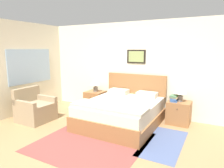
{
  "coord_description": "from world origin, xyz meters",
  "views": [
    {
      "loc": [
        2.19,
        -2.66,
        1.85
      ],
      "look_at": [
        -0.02,
        1.45,
        1.03
      ],
      "focal_mm": 32.0,
      "sensor_mm": 36.0,
      "label": 1
    }
  ],
  "objects_px": {
    "table_lamp_near_window": "(95,82)",
    "table_lamp_by_door": "(180,90)",
    "nightstand_near_window": "(95,100)",
    "nightstand_by_door": "(179,113)",
    "bed": "(121,112)",
    "armchair": "(35,109)"
  },
  "relations": [
    {
      "from": "armchair",
      "to": "nightstand_by_door",
      "type": "relative_size",
      "value": 1.5
    },
    {
      "from": "table_lamp_near_window",
      "to": "table_lamp_by_door",
      "type": "relative_size",
      "value": 1.0
    },
    {
      "from": "armchair",
      "to": "nightstand_by_door",
      "type": "height_order",
      "value": "armchair"
    },
    {
      "from": "table_lamp_near_window",
      "to": "table_lamp_by_door",
      "type": "height_order",
      "value": "same"
    },
    {
      "from": "bed",
      "to": "table_lamp_near_window",
      "type": "xyz_separation_m",
      "value": [
        -1.23,
        0.74,
        0.53
      ]
    },
    {
      "from": "armchair",
      "to": "table_lamp_near_window",
      "type": "distance_m",
      "value": 1.87
    },
    {
      "from": "nightstand_near_window",
      "to": "table_lamp_by_door",
      "type": "xyz_separation_m",
      "value": [
        2.49,
        0.01,
        0.57
      ]
    },
    {
      "from": "armchair",
      "to": "nightstand_by_door",
      "type": "bearing_deg",
      "value": 115.69
    },
    {
      "from": "nightstand_near_window",
      "to": "table_lamp_by_door",
      "type": "relative_size",
      "value": 1.37
    },
    {
      "from": "bed",
      "to": "table_lamp_near_window",
      "type": "bearing_deg",
      "value": 148.83
    },
    {
      "from": "nightstand_near_window",
      "to": "table_lamp_by_door",
      "type": "distance_m",
      "value": 2.55
    },
    {
      "from": "bed",
      "to": "nightstand_by_door",
      "type": "bearing_deg",
      "value": 30.51
    },
    {
      "from": "nightstand_by_door",
      "to": "table_lamp_by_door",
      "type": "height_order",
      "value": "table_lamp_by_door"
    },
    {
      "from": "nightstand_by_door",
      "to": "table_lamp_near_window",
      "type": "height_order",
      "value": "table_lamp_near_window"
    },
    {
      "from": "nightstand_by_door",
      "to": "table_lamp_by_door",
      "type": "relative_size",
      "value": 1.37
    },
    {
      "from": "armchair",
      "to": "table_lamp_by_door",
      "type": "bearing_deg",
      "value": 115.82
    },
    {
      "from": "armchair",
      "to": "table_lamp_by_door",
      "type": "distance_m",
      "value": 3.73
    },
    {
      "from": "nightstand_by_door",
      "to": "table_lamp_by_door",
      "type": "bearing_deg",
      "value": 62.23
    },
    {
      "from": "nightstand_near_window",
      "to": "nightstand_by_door",
      "type": "height_order",
      "value": "same"
    },
    {
      "from": "bed",
      "to": "nightstand_near_window",
      "type": "relative_size",
      "value": 3.51
    },
    {
      "from": "nightstand_near_window",
      "to": "table_lamp_by_door",
      "type": "height_order",
      "value": "table_lamp_by_door"
    },
    {
      "from": "table_lamp_near_window",
      "to": "table_lamp_by_door",
      "type": "bearing_deg",
      "value": 0.0
    }
  ]
}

